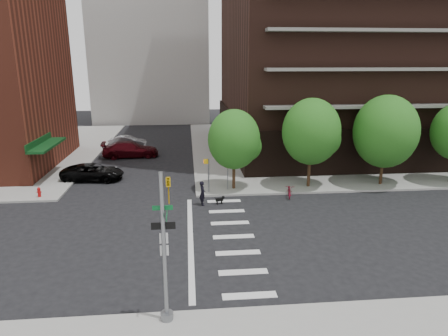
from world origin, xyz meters
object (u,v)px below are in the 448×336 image
at_px(parked_car_maroon, 130,149).
at_px(dog_walker, 202,193).
at_px(fire_hydrant, 39,192).
at_px(parked_car_silver, 128,142).
at_px(parked_car_black, 93,172).
at_px(traffic_signal, 165,260).
at_px(scooter, 289,191).

distance_m(parked_car_maroon, dog_walker, 16.38).
xyz_separation_m(fire_hydrant, dog_walker, (11.92, -2.42, 0.32)).
bearing_deg(fire_hydrant, parked_car_silver, 76.51).
bearing_deg(parked_car_black, parked_car_maroon, -9.12).
bearing_deg(fire_hydrant, traffic_signal, -56.74).
height_order(traffic_signal, dog_walker, traffic_signal).
relative_size(fire_hydrant, parked_car_maroon, 0.13).
xyz_separation_m(traffic_signal, scooter, (8.43, 13.99, -2.21)).
bearing_deg(dog_walker, parked_car_maroon, 16.72).
height_order(parked_car_black, scooter, parked_car_black).
relative_size(parked_car_black, parked_car_silver, 1.21).
relative_size(traffic_signal, parked_car_black, 1.18).
distance_m(parked_car_silver, scooter, 23.31).
bearing_deg(parked_car_maroon, scooter, -140.37).
bearing_deg(parked_car_maroon, parked_car_black, 160.60).
relative_size(parked_car_maroon, dog_walker, 3.29).
xyz_separation_m(parked_car_silver, dog_walker, (7.83, -19.48, 0.18)).
distance_m(fire_hydrant, parked_car_black, 5.26).
height_order(parked_car_maroon, parked_car_silver, parked_car_maroon).
xyz_separation_m(traffic_signal, dog_walker, (1.89, 12.87, -1.82)).
xyz_separation_m(fire_hydrant, scooter, (18.46, -1.30, -0.07)).
bearing_deg(dog_walker, fire_hydrant, 70.22).
height_order(traffic_signal, parked_car_black, traffic_signal).
relative_size(traffic_signal, scooter, 3.24).
xyz_separation_m(fire_hydrant, parked_car_black, (2.91, 4.38, 0.16)).
xyz_separation_m(traffic_signal, parked_car_maroon, (-5.03, 27.72, -1.86)).
bearing_deg(parked_car_black, parked_car_silver, 0.12).
height_order(traffic_signal, scooter, traffic_signal).
height_order(traffic_signal, fire_hydrant, traffic_signal).
xyz_separation_m(traffic_signal, parked_car_silver, (-5.94, 32.35, -2.00)).
xyz_separation_m(scooter, dog_walker, (-6.53, -1.12, 0.39)).
distance_m(parked_car_silver, dog_walker, 21.00).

